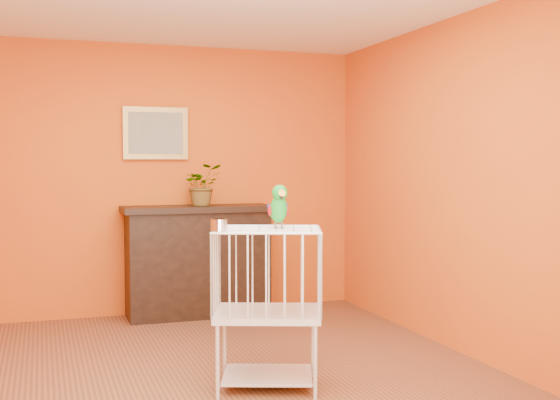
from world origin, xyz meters
name	(u,v)px	position (x,y,z in m)	size (l,w,h in m)	color
ground	(209,380)	(0.00, 0.00, 0.00)	(4.50, 4.50, 0.00)	brown
room_shell	(208,145)	(0.00, 0.00, 1.58)	(4.50, 4.50, 4.50)	#C44612
console_cabinet	(198,261)	(0.36, 2.00, 0.53)	(1.42, 0.51, 1.06)	black
potted_plant	(201,189)	(0.41, 2.06, 1.21)	(0.36, 0.40, 0.31)	#26722D
framed_picture	(156,133)	(0.00, 2.22, 1.75)	(0.62, 0.04, 0.50)	#A6813B
birdcage	(268,305)	(0.33, -0.27, 0.54)	(0.81, 0.71, 1.04)	beige
feed_cup	(219,225)	(-0.02, -0.35, 1.08)	(0.10, 0.10, 0.07)	silver
parrot	(279,206)	(0.40, -0.27, 1.18)	(0.14, 0.26, 0.29)	#59544C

